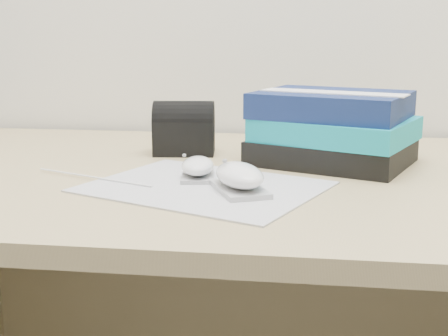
# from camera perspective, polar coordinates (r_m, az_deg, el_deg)

# --- Properties ---
(desk) EXTENTS (1.60, 0.80, 0.73)m
(desk) POSITION_cam_1_polar(r_m,az_deg,el_deg) (1.19, 6.67, -10.85)
(desk) COLOR tan
(desk) RESTS_ON ground
(mousepad) EXTENTS (0.42, 0.38, 0.00)m
(mousepad) POSITION_cam_1_polar(r_m,az_deg,el_deg) (0.96, -1.82, -1.73)
(mousepad) COLOR #9B9CA4
(mousepad) RESTS_ON desk
(mouse_rear) EXTENTS (0.06, 0.10, 0.04)m
(mouse_rear) POSITION_cam_1_polar(r_m,az_deg,el_deg) (1.01, -2.42, 0.04)
(mouse_rear) COLOR #A1A1A3
(mouse_rear) RESTS_ON mousepad
(mouse_front) EXTENTS (0.11, 0.13, 0.05)m
(mouse_front) POSITION_cam_1_polar(r_m,az_deg,el_deg) (0.92, 1.42, -0.87)
(mouse_front) COLOR #B1B0B3
(mouse_front) RESTS_ON mousepad
(usb_cable) EXTENTS (0.22, 0.10, 0.00)m
(usb_cable) POSITION_cam_1_polar(r_m,az_deg,el_deg) (1.03, -11.87, -0.83)
(usb_cable) COLOR white
(usb_cable) RESTS_ON mousepad
(book_stack) EXTENTS (0.33, 0.29, 0.13)m
(book_stack) POSITION_cam_1_polar(r_m,az_deg,el_deg) (1.14, 9.94, 3.60)
(book_stack) COLOR black
(book_stack) RESTS_ON desk
(pouch) EXTENTS (0.13, 0.09, 0.10)m
(pouch) POSITION_cam_1_polar(r_m,az_deg,el_deg) (1.22, -3.66, 3.63)
(pouch) COLOR black
(pouch) RESTS_ON desk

